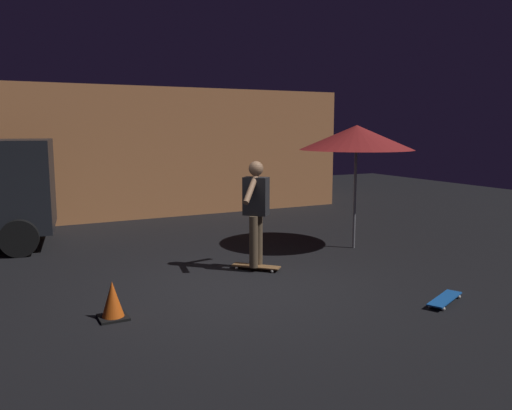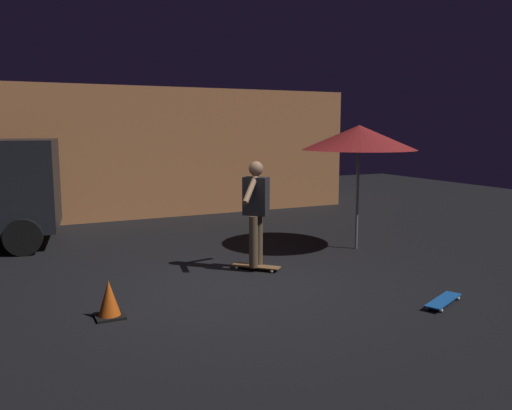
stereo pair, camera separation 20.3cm
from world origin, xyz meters
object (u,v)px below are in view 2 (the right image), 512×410
skateboard_ridden (256,266)px  patio_umbrella (359,138)px  skateboard_spare (443,301)px  skater (256,206)px  traffic_cone (109,300)px

skateboard_ridden → patio_umbrella: bearing=12.7°
skateboard_spare → skater: size_ratio=0.47×
traffic_cone → skateboard_spare: bearing=-19.6°
skater → traffic_cone: bearing=-155.4°
traffic_cone → patio_umbrella: bearing=19.0°
skateboard_spare → traffic_cone: (-3.95, 1.40, 0.16)m
patio_umbrella → skateboard_ridden: bearing=-167.3°
patio_umbrella → traffic_cone: patio_umbrella is taller
patio_umbrella → skater: (-2.35, -0.53, -1.04)m
patio_umbrella → skateboard_spare: 3.79m
skateboard_ridden → traffic_cone: 2.76m
skater → traffic_cone: 2.88m
skateboard_ridden → traffic_cone: (-2.50, -1.15, 0.16)m
patio_umbrella → traffic_cone: (-4.85, -1.67, -1.86)m
patio_umbrella → skateboard_ridden: patio_umbrella is taller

